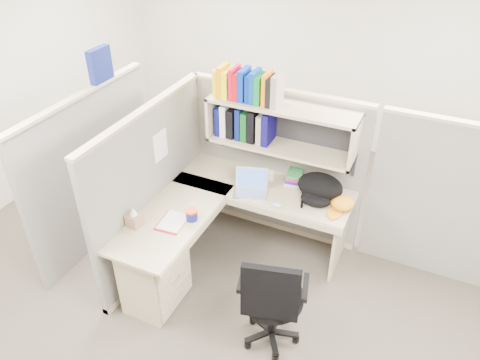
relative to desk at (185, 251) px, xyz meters
The scene contains 14 objects.
ground 0.66m from the desk, 35.01° to the left, with size 6.00×6.00×0.00m, color #39342C.
room_shell 1.28m from the desk, 35.01° to the left, with size 6.00×6.00×6.00m.
cubicle 0.88m from the desk, 86.86° to the left, with size 3.79×1.84×1.95m.
desk is the anchor object (origin of this frame).
laptop 0.87m from the desk, 64.40° to the left, with size 0.31×0.31×0.23m, color silver, non-canonical shape.
backpack 1.34m from the desk, 42.02° to the left, with size 0.43×0.33×0.25m, color black, non-canonical shape.
orange_cap 1.50m from the desk, 35.04° to the left, with size 0.21×0.24×0.11m, color orange, non-canonical shape.
snack_canister 0.37m from the desk, 77.61° to the left, with size 0.11×0.11×0.11m.
tissue_box 0.57m from the desk, 156.88° to the right, with size 0.12×0.12×0.19m, color #997357, non-canonical shape.
mouse 0.94m from the desk, 43.55° to the left, with size 0.09×0.06×0.03m, color #93B4D1.
paper_cup 1.14m from the desk, 67.19° to the left, with size 0.07×0.07×0.10m, color silver.
book_stack 1.30m from the desk, 58.85° to the left, with size 0.17×0.23×0.11m, color gray, non-canonical shape.
loose_paper 0.31m from the desk, 168.33° to the left, with size 0.21×0.28×0.00m, color silver, non-canonical shape.
task_chair 0.99m from the desk, 15.98° to the right, with size 0.59×0.54×1.04m.
Camera 1 is at (1.37, -2.93, 3.34)m, focal length 35.00 mm.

